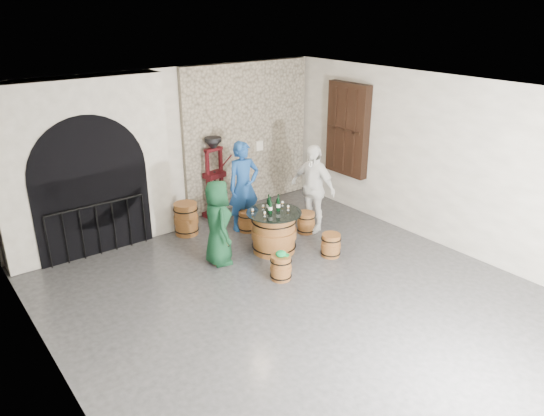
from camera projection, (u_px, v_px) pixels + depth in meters
ground at (297, 299)px, 8.15m from camera, size 8.00×8.00×0.00m
wall_back at (173, 148)px, 10.50m from camera, size 8.00×0.00×8.00m
wall_left at (52, 277)px, 5.59m from camera, size 0.00×8.00×8.00m
wall_right at (444, 163)px, 9.52m from camera, size 0.00×8.00×8.00m
ceiling at (301, 96)px, 6.95m from camera, size 8.00×8.00×0.00m
stone_facing_panel at (247, 136)px, 11.47m from camera, size 3.20×0.12×3.18m
arched_opening at (84, 169)px, 9.25m from camera, size 3.10×0.60×3.19m
shuttered_window at (347, 130)px, 11.15m from camera, size 0.23×1.10×2.00m
barrel_table at (274, 232)px, 9.59m from camera, size 1.02×1.02×0.79m
barrel_stool_left at (220, 251)px, 9.24m from camera, size 0.38×0.38×0.43m
barrel_stool_far at (247, 221)px, 10.51m from camera, size 0.38×0.38×0.43m
barrel_stool_right at (306, 222)px, 10.44m from camera, size 0.38×0.38×0.43m
barrel_stool_near_right at (331, 245)px, 9.47m from camera, size 0.38×0.38×0.43m
barrel_stool_near_left at (281, 268)px, 8.67m from camera, size 0.38×0.38×0.43m
green_cap at (281, 254)px, 8.58m from camera, size 0.23×0.18×0.10m
person_green at (218, 223)px, 9.02m from camera, size 0.68×0.86×1.55m
person_blue at (244, 186)px, 10.34m from camera, size 0.72×0.52×1.85m
person_white at (313, 188)px, 10.33m from camera, size 0.64×1.12×1.80m
wine_bottle_left at (270, 207)px, 9.34m from camera, size 0.08×0.08×0.32m
wine_bottle_center at (278, 204)px, 9.46m from camera, size 0.08×0.08×0.32m
wine_bottle_right at (269, 204)px, 9.45m from camera, size 0.08×0.08×0.32m
tasting_glass_a at (265, 214)px, 9.23m from camera, size 0.05×0.05×0.10m
tasting_glass_b at (282, 204)px, 9.71m from camera, size 0.05×0.05×0.10m
tasting_glass_c at (263, 207)px, 9.53m from camera, size 0.05×0.05×0.10m
tasting_glass_d at (278, 204)px, 9.67m from camera, size 0.05×0.05×0.10m
tasting_glass_e at (288, 208)px, 9.51m from camera, size 0.05×0.05×0.10m
tasting_glass_f at (253, 211)px, 9.35m from camera, size 0.05×0.05×0.10m
side_barrel at (186, 219)px, 10.32m from camera, size 0.50×0.50×0.66m
corking_press at (214, 171)px, 10.93m from camera, size 0.75×0.47×1.76m
control_box at (259, 145)px, 11.65m from camera, size 0.18×0.10×0.22m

